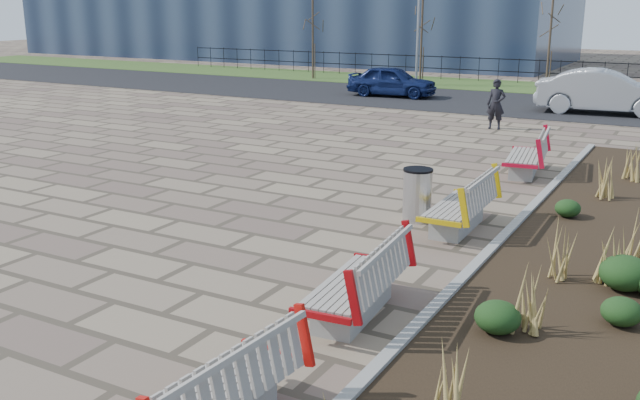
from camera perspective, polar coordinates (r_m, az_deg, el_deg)
The scene contains 17 objects.
ground at distance 10.08m, azimuth -16.10°, elevation -7.83°, with size 120.00×120.00×0.00m, color #7B6B55.
planting_curb at distance 12.36m, azimuth 14.48°, elevation -2.98°, with size 0.16×18.00×0.15m, color gray.
grass_verge_far at distance 35.28m, azimuth 18.10°, elevation 8.46°, with size 80.00×5.00×0.04m, color #33511E.
road at distance 29.46m, azimuth 15.74°, elevation 7.37°, with size 80.00×7.00×0.02m, color black.
bench_a at distance 6.79m, azimuth -9.25°, elevation -14.66°, with size 0.90×2.10×1.00m, color red, non-canonical shape.
bench_b at distance 9.11m, azimuth 2.67°, elevation -6.35°, with size 0.90×2.10×1.00m, color #A80B0F, non-canonical shape.
bench_c at distance 12.74m, azimuth 10.96°, elevation -0.20°, with size 0.90×2.10×1.00m, color gold, non-canonical shape.
bench_d at distance 17.29m, azimuth 16.06°, elevation 3.60°, with size 0.90×2.10×1.00m, color red, non-canonical shape.
litter_bin at distance 13.18m, azimuth 7.79°, elevation 0.37°, with size 0.53×0.53×0.96m, color #B2B2B7.
pedestrian at distance 23.42m, azimuth 13.90°, elevation 7.45°, with size 0.58×0.38×1.58m, color black.
car_blue at distance 30.92m, azimuth 5.79°, elevation 9.44°, with size 1.52×3.77×1.28m, color #111D4C.
car_silver at distance 27.80m, azimuth 21.83°, elevation 8.04°, with size 1.66×4.75×1.57m, color #9B9EA2.
tree_a at distance 37.92m, azimuth -0.58°, elevation 12.72°, with size 1.40×1.40×4.00m, color #4C3D2D, non-canonical shape.
tree_b at distance 35.34m, azimuth 8.11°, elevation 12.36°, with size 1.40×1.40×4.00m, color #4C3D2D, non-canonical shape.
tree_c at distance 33.65m, azimuth 17.87°, elevation 11.64°, with size 1.40×1.40×4.00m, color #4C3D2D, non-canonical shape.
lamp_west at distance 34.84m, azimuth 7.87°, elevation 13.97°, with size 0.24×0.60×6.00m, color gray, non-canonical shape.
railing_fence at distance 36.68m, azimuth 18.66°, elevation 9.63°, with size 44.00×0.10×1.20m, color black, non-canonical shape.
Camera 1 is at (6.74, -6.41, 3.89)m, focal length 40.00 mm.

